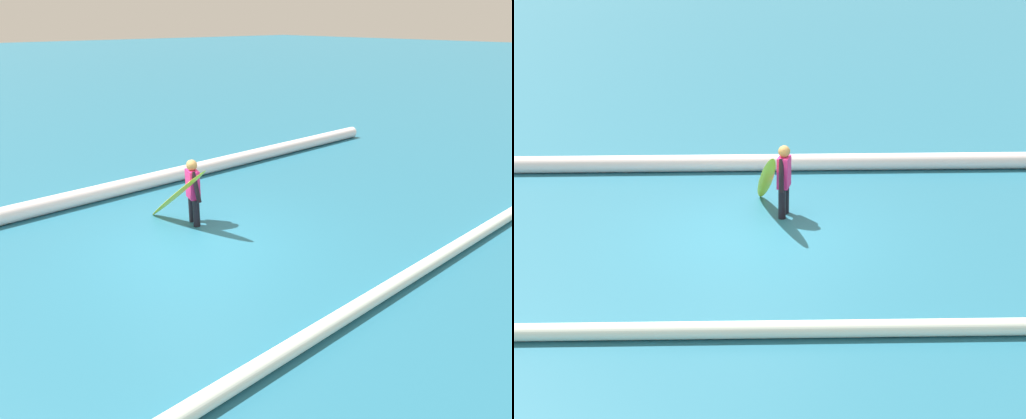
{
  "view_description": "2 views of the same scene",
  "coord_description": "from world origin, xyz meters",
  "views": [
    {
      "loc": [
        4.3,
        6.64,
        3.92
      ],
      "look_at": [
        -1.03,
        0.54,
        0.59
      ],
      "focal_mm": 32.59,
      "sensor_mm": 36.0,
      "label": 1
    },
    {
      "loc": [
        -0.0,
        11.55,
        5.18
      ],
      "look_at": [
        -0.25,
        0.21,
        0.54
      ],
      "focal_mm": 50.1,
      "sensor_mm": 36.0,
      "label": 2
    }
  ],
  "objects": [
    {
      "name": "surfboard",
      "position": [
        -0.2,
        -0.9,
        0.69
      ],
      "size": [
        0.45,
        1.83,
        1.42
      ],
      "color": "yellow",
      "rests_on": "ground_plane"
    },
    {
      "name": "ground_plane",
      "position": [
        0.0,
        0.0,
        0.0
      ],
      "size": [
        181.14,
        181.14,
        0.0
      ],
      "primitive_type": "plane",
      "color": "#236783"
    },
    {
      "name": "wave_crest_foreground",
      "position": [
        -0.85,
        -3.39,
        0.18
      ],
      "size": [
        16.51,
        0.48,
        0.37
      ],
      "primitive_type": "cylinder",
      "rotation": [
        0.0,
        1.57,
        0.01
      ],
      "color": "white",
      "rests_on": "ground_plane"
    },
    {
      "name": "wave_crest_midground",
      "position": [
        -1.02,
        3.39,
        0.12
      ],
      "size": [
        19.66,
        0.28,
        0.24
      ],
      "primitive_type": "cylinder",
      "rotation": [
        0.0,
        1.57,
        -0.0
      ],
      "color": "white",
      "rests_on": "ground_plane"
    },
    {
      "name": "surfer",
      "position": [
        -0.53,
        -0.81,
        0.76
      ],
      "size": [
        0.28,
        0.62,
        1.37
      ],
      "rotation": [
        0.0,
        0.0,
        4.45
      ],
      "color": "black",
      "rests_on": "ground_plane"
    }
  ]
}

